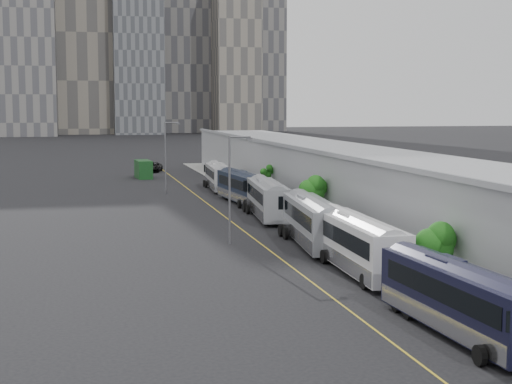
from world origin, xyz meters
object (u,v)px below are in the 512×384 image
object	(u,v)px
bus_6	(219,179)
street_lamp_far	(167,153)
bus_1	(458,305)
bus_3	(313,226)
suv	(152,167)
bus_2	(358,249)
bus_5	(242,190)
bus_4	(268,202)
shipping_container	(143,169)
street_lamp_near	(232,182)

from	to	relation	value
bus_6	street_lamp_far	bearing A→B (deg)	-155.18
bus_1	street_lamp_far	world-z (taller)	street_lamp_far
bus_3	suv	xyz separation A→B (m)	(-6.24, 76.58, -0.85)
bus_2	bus_5	world-z (taller)	bus_2
bus_2	bus_3	world-z (taller)	bus_3
bus_4	bus_2	bearing A→B (deg)	-84.95
street_lamp_far	bus_1	bearing A→B (deg)	-83.92
bus_6	bus_1	bearing A→B (deg)	-86.76
bus_1	bus_4	size ratio (longest dim) A/B	0.94
bus_5	bus_2	bearing A→B (deg)	-95.35
bus_5	shipping_container	xyz separation A→B (m)	(-8.92, 34.96, -0.16)
bus_3	shipping_container	bearing A→B (deg)	103.10
bus_6	street_lamp_near	distance (m)	42.89
shipping_container	suv	distance (m)	12.22
bus_2	bus_6	bearing A→B (deg)	91.55
street_lamp_near	bus_6	bearing A→B (deg)	81.46
bus_3	shipping_container	world-z (taller)	bus_3
bus_5	street_lamp_far	bearing A→B (deg)	117.01
bus_2	shipping_container	bearing A→B (deg)	98.14
bus_1	street_lamp_far	distance (m)	68.39
bus_1	bus_2	size ratio (longest dim) A/B	0.94
bus_2	bus_4	bearing A→B (deg)	91.22
bus_3	bus_4	distance (m)	16.61
bus_5	suv	world-z (taller)	bus_5
bus_5	bus_6	bearing A→B (deg)	85.60
bus_3	bus_4	world-z (taller)	bus_3
bus_3	bus_6	world-z (taller)	bus_3
bus_4	street_lamp_far	size ratio (longest dim) A/B	1.45
bus_2	suv	bearing A→B (deg)	95.61
bus_1	street_lamp_near	size ratio (longest dim) A/B	1.41
bus_1	bus_5	bearing A→B (deg)	86.52
street_lamp_far	shipping_container	size ratio (longest dim) A/B	1.77
bus_3	bus_5	world-z (taller)	bus_3
street_lamp_near	shipping_container	distance (m)	62.28
bus_1	bus_5	distance (m)	55.73
bus_1	suv	bearing A→B (deg)	90.30
bus_6	bus_5	bearing A→B (deg)	-85.85
bus_3	shipping_container	distance (m)	65.22
street_lamp_far	suv	size ratio (longest dim) A/B	1.53
bus_6	street_lamp_near	size ratio (longest dim) A/B	1.39
bus_1	bus_2	xyz separation A→B (m)	(0.26, 15.30, 0.12)
bus_3	street_lamp_far	size ratio (longest dim) A/B	1.48
bus_3	bus_5	distance (m)	29.68
bus_1	bus_2	distance (m)	15.31
bus_6	bus_2	bearing A→B (deg)	-86.54
street_lamp_near	street_lamp_far	bearing A→B (deg)	91.61
bus_1	bus_6	bearing A→B (deg)	86.77
bus_3	street_lamp_near	bearing A→B (deg)	163.82
bus_2	bus_3	bearing A→B (deg)	91.62
bus_6	street_lamp_near	world-z (taller)	street_lamp_near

